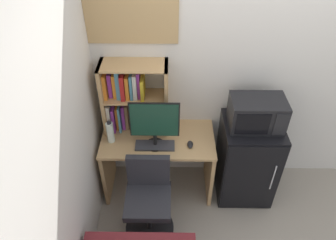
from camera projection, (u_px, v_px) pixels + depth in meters
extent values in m
cube|color=silver|center=(305.00, 73.00, 3.02)|extent=(6.40, 0.04, 2.60)
cube|color=silver|center=(35.00, 220.00, 1.79)|extent=(0.04, 4.40, 2.60)
cube|color=tan|center=(158.00, 139.00, 3.16)|extent=(1.11, 0.58, 0.03)
cube|color=tan|center=(108.00, 164.00, 3.40)|extent=(0.04, 0.52, 0.71)
cube|color=tan|center=(209.00, 165.00, 3.39)|extent=(0.04, 0.52, 0.71)
cube|color=tan|center=(104.00, 98.00, 3.04)|extent=(0.03, 0.28, 0.73)
cube|color=tan|center=(166.00, 99.00, 3.04)|extent=(0.03, 0.28, 0.73)
cube|color=tan|center=(133.00, 65.00, 2.82)|extent=(0.62, 0.28, 0.01)
cube|color=tan|center=(135.00, 97.00, 3.03)|extent=(0.56, 0.28, 0.01)
cube|color=silver|center=(110.00, 114.00, 3.18)|extent=(0.03, 0.23, 0.32)
cube|color=purple|center=(115.00, 116.00, 3.20)|extent=(0.03, 0.22, 0.28)
cube|color=orange|center=(118.00, 116.00, 3.22)|extent=(0.02, 0.17, 0.26)
cube|color=teal|center=(121.00, 115.00, 3.19)|extent=(0.02, 0.22, 0.29)
cube|color=purple|center=(124.00, 115.00, 3.21)|extent=(0.03, 0.16, 0.27)
cube|color=brown|center=(127.00, 114.00, 3.21)|extent=(0.03, 0.16, 0.28)
cube|color=orange|center=(106.00, 83.00, 2.97)|extent=(0.03, 0.20, 0.25)
cube|color=purple|center=(111.00, 83.00, 2.98)|extent=(0.03, 0.16, 0.24)
cube|color=orange|center=(115.00, 83.00, 2.97)|extent=(0.03, 0.17, 0.24)
cube|color=teal|center=(119.00, 82.00, 2.96)|extent=(0.04, 0.19, 0.28)
cube|color=#B21E1E|center=(123.00, 84.00, 2.96)|extent=(0.04, 0.22, 0.25)
cube|color=orange|center=(128.00, 84.00, 2.97)|extent=(0.03, 0.20, 0.23)
cube|color=teal|center=(132.00, 84.00, 2.96)|extent=(0.02, 0.20, 0.25)
cube|color=silver|center=(135.00, 83.00, 2.96)|extent=(0.04, 0.20, 0.25)
cube|color=purple|center=(139.00, 82.00, 2.96)|extent=(0.02, 0.18, 0.27)
cube|color=gold|center=(143.00, 86.00, 2.97)|extent=(0.03, 0.23, 0.21)
cylinder|color=black|center=(155.00, 145.00, 3.06)|extent=(0.18, 0.18, 0.02)
cylinder|color=black|center=(155.00, 139.00, 3.02)|extent=(0.04, 0.04, 0.12)
cube|color=black|center=(154.00, 120.00, 2.88)|extent=(0.45, 0.01, 0.38)
cube|color=#193D2D|center=(154.00, 120.00, 2.87)|extent=(0.43, 0.02, 0.35)
cube|color=#333338|center=(155.00, 146.00, 3.05)|extent=(0.37, 0.14, 0.02)
ellipsoid|color=black|center=(190.00, 144.00, 3.05)|extent=(0.06, 0.10, 0.03)
cylinder|color=silver|center=(110.00, 132.00, 3.05)|extent=(0.07, 0.07, 0.22)
cylinder|color=black|center=(109.00, 123.00, 2.97)|extent=(0.04, 0.04, 0.02)
cube|color=black|center=(247.00, 159.00, 3.30)|extent=(0.56, 0.53, 0.92)
cube|color=black|center=(252.00, 180.00, 3.09)|extent=(0.54, 0.01, 0.88)
cylinder|color=#B2B2B7|center=(273.00, 178.00, 3.05)|extent=(0.01, 0.01, 0.32)
cube|color=black|center=(257.00, 113.00, 2.92)|extent=(0.49, 0.32, 0.29)
cube|color=black|center=(253.00, 125.00, 2.80)|extent=(0.30, 0.01, 0.22)
cube|color=black|center=(281.00, 125.00, 2.79)|extent=(0.12, 0.01, 0.23)
cylinder|color=black|center=(150.00, 228.00, 3.18)|extent=(0.48, 0.48, 0.04)
cylinder|color=black|center=(149.00, 216.00, 3.05)|extent=(0.04, 0.04, 0.41)
cube|color=#232328|center=(148.00, 201.00, 2.91)|extent=(0.41, 0.41, 0.07)
cube|color=#232328|center=(148.00, 170.00, 2.92)|extent=(0.39, 0.06, 0.34)
cube|color=tan|center=(132.00, 21.00, 2.69)|extent=(0.79, 0.02, 0.40)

